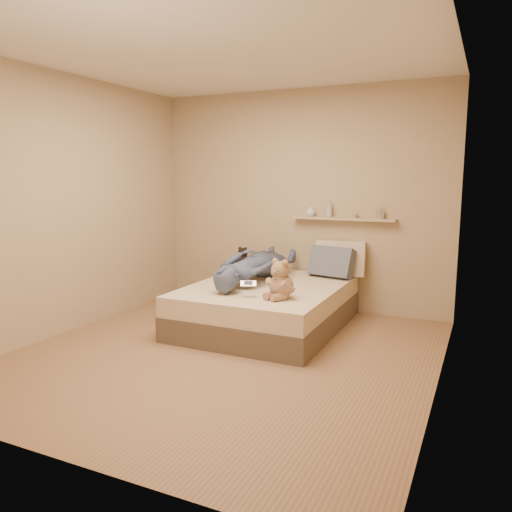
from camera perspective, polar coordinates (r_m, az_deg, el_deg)
The scene contains 10 objects.
room at distance 4.32m, azimuth -3.67°, elevation 5.32°, with size 3.80×3.80×3.80m.
bed at distance 5.33m, azimuth 1.28°, elevation -5.70°, with size 1.50×1.90×0.45m.
game_console at distance 4.71m, azimuth -0.89°, elevation -3.17°, with size 0.16×0.12×0.05m.
teddy_bear at distance 4.67m, azimuth 2.79°, elevation -3.00°, with size 0.30×0.31×0.38m.
dark_plush at distance 6.13m, azimuth -1.48°, elevation -0.42°, with size 0.18×0.18×0.28m.
pillow_cream at distance 5.82m, azimuth 9.65°, elevation -0.27°, with size 0.55×0.16×0.40m, color beige.
pillow_grey at distance 5.71m, azimuth 8.62°, elevation -0.72°, with size 0.50×0.14×0.34m, color slate.
person at distance 5.41m, azimuth -0.25°, elevation -1.03°, with size 0.55×1.52×0.36m, color #45526D.
wall_shelf at distance 5.84m, azimuth 9.90°, elevation 4.21°, with size 1.20×0.12×0.03m, color tan.
shelf_bottles at distance 5.87m, azimuth 8.76°, elevation 5.14°, with size 0.92×0.13×0.19m.
Camera 1 is at (2.07, -3.78, 1.58)m, focal length 35.00 mm.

